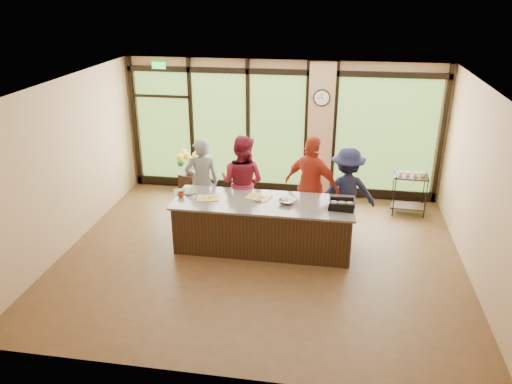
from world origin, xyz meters
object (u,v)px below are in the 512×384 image
(roasting_pan, at_px, (342,206))
(flower_stand, at_px, (192,191))
(bar_cart, at_px, (410,189))
(cook_left, at_px, (202,182))
(cook_right, at_px, (346,192))
(island_base, at_px, (263,226))

(roasting_pan, distance_m, flower_stand, 3.56)
(flower_stand, height_order, bar_cart, bar_cart)
(cook_left, xyz_separation_m, bar_cart, (4.09, 1.16, -0.34))
(cook_right, distance_m, bar_cart, 1.75)
(roasting_pan, bearing_deg, cook_right, 89.28)
(island_base, height_order, roasting_pan, roasting_pan)
(cook_right, bearing_deg, flower_stand, -22.15)
(cook_left, xyz_separation_m, flower_stand, (-0.45, 0.74, -0.51))
(island_base, xyz_separation_m, cook_right, (1.45, 0.80, 0.42))
(roasting_pan, height_order, bar_cart, roasting_pan)
(island_base, bearing_deg, cook_right, 29.04)
(cook_left, distance_m, flower_stand, 1.01)
(cook_left, relative_size, bar_cart, 1.92)
(flower_stand, bearing_deg, bar_cart, 28.56)
(roasting_pan, xyz_separation_m, flower_stand, (-3.14, 1.58, -0.57))
(island_base, bearing_deg, flower_stand, 139.54)
(island_base, bearing_deg, bar_cart, 34.90)
(roasting_pan, bearing_deg, flower_stand, 158.49)
(cook_left, height_order, roasting_pan, cook_left)
(roasting_pan, bearing_deg, bar_cart, 60.03)
(flower_stand, bearing_deg, island_base, -17.10)
(island_base, height_order, flower_stand, island_base)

